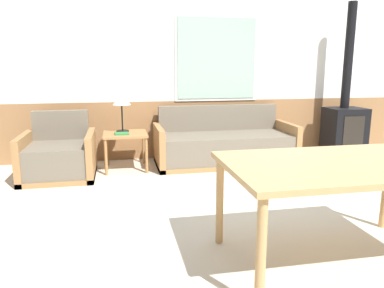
# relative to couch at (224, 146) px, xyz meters

# --- Properties ---
(ground_plane) EXTENTS (16.00, 16.00, 0.00)m
(ground_plane) POSITION_rel_couch_xyz_m (-0.08, -2.10, -0.25)
(ground_plane) COLOR beige
(wall_back) EXTENTS (7.20, 0.09, 2.70)m
(wall_back) POSITION_rel_couch_xyz_m (-0.08, 0.53, 1.10)
(wall_back) COLOR #996B42
(wall_back) RESTS_ON ground_plane
(couch) EXTENTS (1.98, 0.84, 0.81)m
(couch) POSITION_rel_couch_xyz_m (0.00, 0.00, 0.00)
(couch) COLOR #9E7042
(couch) RESTS_ON ground_plane
(armchair) EXTENTS (0.88, 0.86, 0.81)m
(armchair) POSITION_rel_couch_xyz_m (-2.25, -0.25, -0.00)
(armchair) COLOR #9E7042
(armchair) RESTS_ON ground_plane
(side_table) EXTENTS (0.58, 0.58, 0.50)m
(side_table) POSITION_rel_couch_xyz_m (-1.41, -0.03, 0.17)
(side_table) COLOR #9E7042
(side_table) RESTS_ON ground_plane
(table_lamp) EXTENTS (0.25, 0.25, 0.52)m
(table_lamp) POSITION_rel_couch_xyz_m (-1.44, 0.07, 0.66)
(table_lamp) COLOR black
(table_lamp) RESTS_ON side_table
(book_stack) EXTENTS (0.19, 0.15, 0.02)m
(book_stack) POSITION_rel_couch_xyz_m (-1.45, -0.13, 0.26)
(book_stack) COLOR #2D7F3D
(book_stack) RESTS_ON side_table
(dining_table) EXTENTS (1.60, 0.99, 0.74)m
(dining_table) POSITION_rel_couch_xyz_m (0.01, -2.84, 0.41)
(dining_table) COLOR tan
(dining_table) RESTS_ON ground_plane
(wood_stove) EXTENTS (0.56, 0.47, 2.31)m
(wood_stove) POSITION_rel_couch_xyz_m (1.95, 0.07, 0.32)
(wood_stove) COLOR black
(wood_stove) RESTS_ON ground_plane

